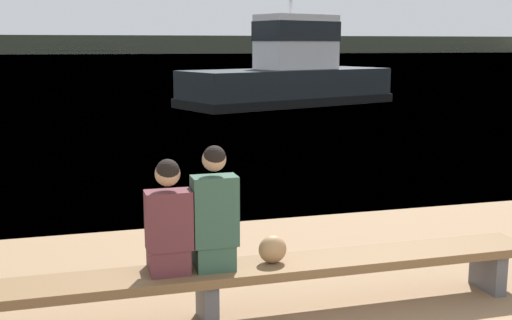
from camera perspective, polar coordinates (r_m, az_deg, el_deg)
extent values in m
plane|color=teal|center=(128.08, -15.07, 8.87)|extent=(240.00, 240.00, 0.00)
cube|color=#424738|center=(164.25, -15.34, 9.86)|extent=(600.00, 12.00, 4.42)
cube|color=brown|center=(5.49, -4.40, -10.08)|extent=(6.11, 0.51, 0.08)
cube|color=#515156|center=(6.65, 19.91, -9.17)|extent=(0.12, 0.43, 0.39)
cube|color=#515156|center=(5.58, -4.37, -12.36)|extent=(0.12, 0.43, 0.39)
cube|color=#56282D|center=(5.45, -7.81, -8.63)|extent=(0.32, 0.37, 0.22)
cube|color=#56282D|center=(5.27, -7.77, -5.32)|extent=(0.37, 0.22, 0.48)
sphere|color=tan|center=(5.18, -7.87, -1.20)|extent=(0.21, 0.21, 0.21)
sphere|color=black|center=(5.16, -7.85, -0.96)|extent=(0.19, 0.19, 0.19)
cube|color=#2D4C3D|center=(5.52, -3.84, -8.34)|extent=(0.32, 0.37, 0.22)
cube|color=#2D4C3D|center=(5.32, -3.69, -4.53)|extent=(0.37, 0.22, 0.59)
sphere|color=tan|center=(5.22, -3.75, 0.06)|extent=(0.20, 0.20, 0.20)
sphere|color=black|center=(5.21, -3.72, 0.30)|extent=(0.18, 0.18, 0.18)
ellipsoid|color=#9E754C|center=(5.59, 1.48, -7.94)|extent=(0.25, 0.18, 0.24)
cube|color=black|center=(25.25, 2.80, 6.50)|extent=(8.96, 5.56, 1.37)
cube|color=black|center=(25.29, 2.79, 5.32)|extent=(9.16, 5.72, 0.33)
cube|color=silver|center=(25.46, 3.60, 10.41)|extent=(3.38, 2.63, 2.08)
cube|color=black|center=(25.47, 3.61, 11.35)|extent=(3.45, 2.70, 0.75)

